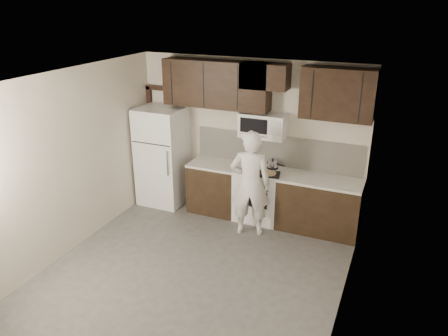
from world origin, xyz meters
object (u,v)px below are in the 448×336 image
Objects in this scene: microwave at (263,125)px; refrigerator at (163,156)px; person at (250,184)px; stove at (259,194)px.

microwave is 0.42× the size of refrigerator.
person is at bearing -87.53° from microwave.
microwave is at bearing 5.15° from refrigerator.
stove is at bearing -89.90° from microwave.
stove is 0.68m from person.
refrigerator is at bearing -174.85° from microwave.
refrigerator is at bearing -29.59° from person.
stove is 1.20m from microwave.
refrigerator reaches higher than stove.
person is at bearing -87.01° from stove.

